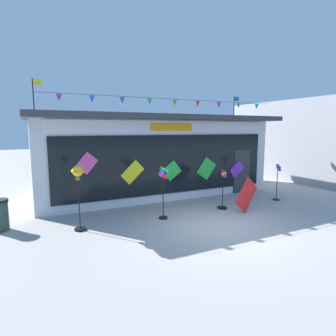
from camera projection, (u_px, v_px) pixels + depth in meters
ground_plane at (219, 227)px, 8.56m from camera, size 80.00×80.00×0.00m
kite_shop_building at (151, 154)px, 13.30m from camera, size 10.72×5.03×4.91m
wind_spinner_far_left at (78, 181)px, 8.13m from camera, size 0.34×0.34×1.94m
wind_spinner_left at (164, 181)px, 9.21m from camera, size 0.45×0.29×1.78m
wind_spinner_center_left at (223, 190)px, 10.48m from camera, size 0.38×0.38×1.49m
wind_spinner_center_right at (278, 178)px, 11.73m from camera, size 0.32×0.29×1.55m
display_kite_on_ground at (247, 195)px, 10.12m from camera, size 1.26×0.33×1.26m
neighbour_building at (313, 140)px, 17.34m from camera, size 5.24×8.71×4.61m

